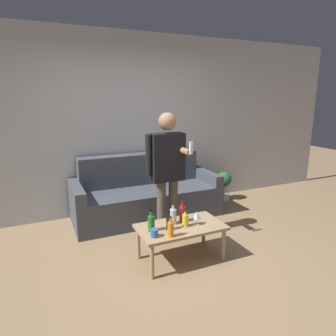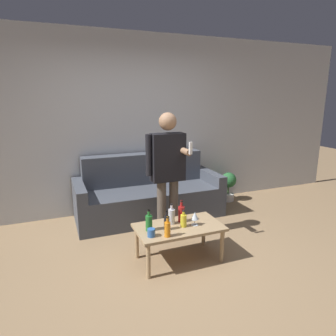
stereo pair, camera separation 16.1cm
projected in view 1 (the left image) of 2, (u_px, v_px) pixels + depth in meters
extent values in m
plane|color=#997A56|center=(185.00, 274.00, 3.07)|extent=(16.00, 16.00, 0.00)
cube|color=silver|center=(124.00, 125.00, 4.56)|extent=(8.00, 0.06, 2.70)
cube|color=#474C56|center=(150.00, 205.00, 4.37)|extent=(1.87, 0.60, 0.45)
cube|color=#474C56|center=(140.00, 182.00, 4.69)|extent=(1.87, 0.23, 0.92)
cube|color=#474C56|center=(78.00, 207.00, 4.05)|extent=(0.14, 0.84, 0.61)
cube|color=#474C56|center=(205.00, 189.00, 4.85)|extent=(0.14, 0.84, 0.61)
cube|color=tan|center=(181.00, 227.00, 3.25)|extent=(0.94, 0.52, 0.03)
cylinder|color=tan|center=(152.00, 262.00, 2.95)|extent=(0.04, 0.04, 0.37)
cylinder|color=tan|center=(223.00, 245.00, 3.28)|extent=(0.04, 0.04, 0.37)
cylinder|color=tan|center=(138.00, 243.00, 3.32)|extent=(0.04, 0.04, 0.37)
cylinder|color=tan|center=(204.00, 230.00, 3.66)|extent=(0.04, 0.04, 0.37)
cylinder|color=black|center=(169.00, 223.00, 3.14)|extent=(0.06, 0.06, 0.15)
cylinder|color=black|center=(169.00, 214.00, 3.11)|extent=(0.02, 0.02, 0.06)
cylinder|color=black|center=(169.00, 212.00, 3.11)|extent=(0.03, 0.03, 0.01)
cylinder|color=silver|center=(173.00, 217.00, 3.28)|extent=(0.07, 0.07, 0.17)
cylinder|color=silver|center=(173.00, 207.00, 3.26)|extent=(0.03, 0.03, 0.07)
cylinder|color=black|center=(173.00, 204.00, 3.25)|extent=(0.03, 0.03, 0.01)
cylinder|color=yellow|center=(185.00, 220.00, 3.22)|extent=(0.07, 0.07, 0.13)
cylinder|color=yellow|center=(185.00, 212.00, 3.20)|extent=(0.03, 0.03, 0.05)
cylinder|color=black|center=(185.00, 211.00, 3.20)|extent=(0.03, 0.03, 0.01)
cylinder|color=#23752D|center=(151.00, 223.00, 3.11)|extent=(0.07, 0.07, 0.16)
cylinder|color=#23752D|center=(151.00, 213.00, 3.08)|extent=(0.03, 0.03, 0.06)
cylinder|color=black|center=(151.00, 211.00, 3.08)|extent=(0.03, 0.03, 0.01)
cylinder|color=#B21E1E|center=(183.00, 214.00, 3.34)|extent=(0.07, 0.07, 0.18)
cylinder|color=#B21E1E|center=(183.00, 203.00, 3.32)|extent=(0.03, 0.03, 0.07)
cylinder|color=black|center=(183.00, 201.00, 3.31)|extent=(0.03, 0.03, 0.01)
cylinder|color=orange|center=(171.00, 229.00, 2.98)|extent=(0.06, 0.06, 0.15)
cylinder|color=orange|center=(171.00, 220.00, 2.96)|extent=(0.02, 0.02, 0.06)
cylinder|color=black|center=(171.00, 217.00, 2.95)|extent=(0.03, 0.03, 0.01)
cylinder|color=silver|center=(196.00, 224.00, 3.28)|extent=(0.08, 0.08, 0.01)
cylinder|color=silver|center=(196.00, 221.00, 3.27)|extent=(0.01, 0.01, 0.06)
cone|color=silver|center=(196.00, 215.00, 3.26)|extent=(0.08, 0.08, 0.09)
cylinder|color=#3366B2|center=(154.00, 233.00, 2.99)|extent=(0.08, 0.08, 0.08)
cylinder|color=brown|center=(161.00, 211.00, 3.72)|extent=(0.11, 0.11, 0.77)
cylinder|color=brown|center=(173.00, 209.00, 3.79)|extent=(0.11, 0.11, 0.77)
cube|color=black|center=(167.00, 157.00, 3.60)|extent=(0.41, 0.18, 0.58)
sphere|color=#9E7556|center=(167.00, 121.00, 3.50)|extent=(0.21, 0.21, 0.21)
cylinder|color=black|center=(149.00, 155.00, 3.49)|extent=(0.07, 0.07, 0.49)
cylinder|color=#9E7556|center=(184.00, 151.00, 3.52)|extent=(0.07, 0.26, 0.07)
cube|color=white|center=(191.00, 148.00, 3.37)|extent=(0.03, 0.03, 0.14)
cylinder|color=silver|center=(223.00, 196.00, 5.25)|extent=(0.21, 0.21, 0.12)
cylinder|color=#476B38|center=(223.00, 189.00, 5.22)|extent=(0.02, 0.02, 0.16)
sphere|color=#286633|center=(224.00, 179.00, 5.18)|extent=(0.26, 0.26, 0.26)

